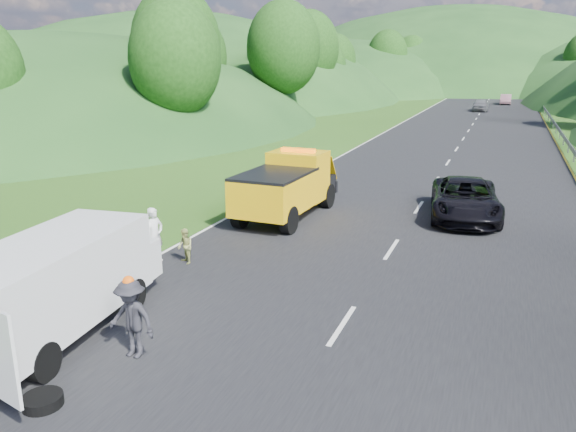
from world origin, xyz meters
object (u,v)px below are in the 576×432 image
at_px(child, 186,264).
at_px(suitcase, 116,246).
at_px(woman, 157,262).
at_px(spare_tire, 43,407).
at_px(passing_suv, 464,218).
at_px(worker, 134,357).
at_px(tow_truck, 287,186).
at_px(white_van, 56,281).

xyz_separation_m(child, suitcase, (-2.49, -0.14, 0.31)).
bearing_deg(woman, spare_tire, -149.48).
xyz_separation_m(spare_tire, passing_suv, (6.10, 16.06, 0.00)).
height_order(worker, passing_suv, worker).
bearing_deg(tow_truck, child, -96.35).
relative_size(white_van, passing_suv, 1.20).
bearing_deg(suitcase, child, 3.14).
distance_m(tow_truck, woman, 6.84).
height_order(child, passing_suv, passing_suv).
xyz_separation_m(woman, suitcase, (-1.55, 0.06, 0.31)).
height_order(white_van, child, white_van).
relative_size(worker, spare_tire, 2.37).
height_order(spare_tire, passing_suv, passing_suv).
xyz_separation_m(woman, passing_suv, (8.56, 8.81, 0.00)).
distance_m(suitcase, spare_tire, 8.34).
height_order(tow_truck, white_van, tow_truck).
bearing_deg(worker, spare_tire, -98.45).
relative_size(white_van, worker, 3.90).
bearing_deg(worker, child, 113.86).
xyz_separation_m(white_van, spare_tire, (1.73, -2.37, -1.29)).
bearing_deg(spare_tire, tow_truck, 92.40).
bearing_deg(suitcase, worker, -49.43).
xyz_separation_m(white_van, child, (0.21, 5.07, -1.29)).
height_order(white_van, worker, white_van).
xyz_separation_m(suitcase, spare_tire, (4.01, -7.30, -0.31)).
bearing_deg(white_van, spare_tire, -60.05).
relative_size(suitcase, spare_tire, 0.86).
bearing_deg(suitcase, woman, -2.14).
height_order(worker, suitcase, worker).
distance_m(woman, child, 0.96).
bearing_deg(suitcase, spare_tire, -61.25).
distance_m(suitcase, passing_suv, 13.37).
bearing_deg(tow_truck, woman, -104.08).
relative_size(child, suitcase, 1.77).
height_order(woman, passing_suv, woman).
distance_m(white_van, suitcase, 5.52).
bearing_deg(spare_tire, child, 101.52).
bearing_deg(woman, child, -66.58).
height_order(tow_truck, woman, tow_truck).
relative_size(tow_truck, white_van, 0.93).
height_order(child, worker, worker).
distance_m(white_van, worker, 2.55).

